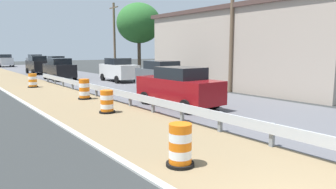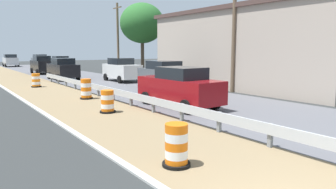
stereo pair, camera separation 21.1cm
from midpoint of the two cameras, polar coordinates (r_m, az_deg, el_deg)
The scene contains 16 objects.
traffic_barrel_nearest at distance 7.37m, azimuth 1.47°, elevation -9.81°, with size 0.69×0.69×1.04m.
traffic_barrel_close at distance 13.75m, azimuth -11.80°, elevation -1.52°, with size 0.71×0.71×1.01m.
traffic_barrel_mid at distance 17.87m, azimuth -15.71°, elevation 0.81°, with size 0.72×0.72×1.15m.
traffic_barrel_far at distance 24.83m, azimuth -24.23°, elevation 2.28°, with size 0.73×0.73×1.03m.
car_lead_near_lane at distance 30.26m, azimuth -19.88°, elevation 4.52°, with size 2.10×4.57×2.02m.
car_trailing_near_lane at distance 54.32m, azimuth -23.68°, elevation 5.80°, with size 2.06×4.72×2.05m.
car_lead_far_lane at distance 14.86m, azimuth 1.55°, elevation 1.44°, with size 2.07×4.80×1.95m.
car_mid_far_lane at distance 27.44m, azimuth -9.44°, elevation 4.60°, with size 2.14×4.51×2.06m.
car_trailing_far_lane at distance 38.88m, azimuth -23.39°, elevation 5.12°, with size 2.03×4.52×2.10m.
car_distant_a at distance 43.77m, azimuth -20.27°, elevation 5.48°, with size 2.12×4.23×1.96m.
car_distant_b at distance 57.65m, azimuth -28.30°, elevation 5.62°, with size 2.17×4.04×2.06m.
car_distant_c at distance 21.24m, azimuth -1.27°, elevation 3.60°, with size 2.21×4.63×2.02m.
roadside_shop_near at distance 24.39m, azimuth 15.89°, elevation 8.31°, with size 8.40×16.13×5.76m.
utility_pole_near at distance 20.47m, azimuth 11.50°, elevation 10.86°, with size 0.24×1.80×7.14m.
utility_pole_mid at distance 33.87m, azimuth -10.18°, elevation 10.34°, with size 0.24×1.80×7.74m.
tree_roadside at distance 32.95m, azimuth -5.68°, elevation 13.14°, with size 4.65×4.65×7.66m.
Camera 1 is at (-4.75, -2.18, 2.76)m, focal length 32.54 mm.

